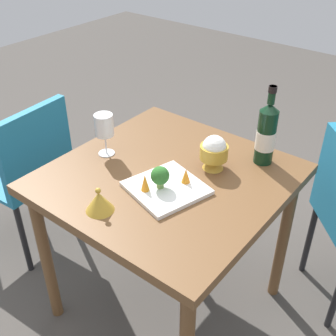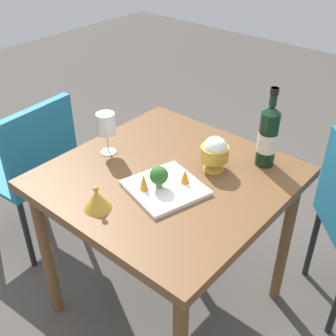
# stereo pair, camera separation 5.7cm
# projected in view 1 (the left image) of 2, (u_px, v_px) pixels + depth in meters

# --- Properties ---
(ground_plane) EXTENTS (8.00, 8.00, 0.00)m
(ground_plane) POSITION_uv_depth(u_px,v_px,m) (168.00, 301.00, 2.06)
(ground_plane) COLOR #4C4742
(dining_table) EXTENTS (0.86, 0.86, 0.75)m
(dining_table) POSITION_uv_depth(u_px,v_px,m) (168.00, 193.00, 1.70)
(dining_table) COLOR brown
(dining_table) RESTS_ON ground_plane
(chair_by_wall) EXTENTS (0.43, 0.43, 0.85)m
(chair_by_wall) POSITION_uv_depth(u_px,v_px,m) (30.00, 166.00, 2.09)
(chair_by_wall) COLOR teal
(chair_by_wall) RESTS_ON ground_plane
(wine_bottle) EXTENTS (0.08, 0.08, 0.32)m
(wine_bottle) POSITION_uv_depth(u_px,v_px,m) (266.00, 134.00, 1.65)
(wine_bottle) COLOR black
(wine_bottle) RESTS_ON dining_table
(wine_glass) EXTENTS (0.08, 0.08, 0.18)m
(wine_glass) POSITION_uv_depth(u_px,v_px,m) (104.00, 126.00, 1.70)
(wine_glass) COLOR white
(wine_glass) RESTS_ON dining_table
(rice_bowl) EXTENTS (0.11, 0.11, 0.14)m
(rice_bowl) POSITION_uv_depth(u_px,v_px,m) (214.00, 152.00, 1.64)
(rice_bowl) COLOR gold
(rice_bowl) RESTS_ON dining_table
(rice_bowl_lid) EXTENTS (0.10, 0.10, 0.09)m
(rice_bowl_lid) POSITION_uv_depth(u_px,v_px,m) (99.00, 201.00, 1.45)
(rice_bowl_lid) COLOR gold
(rice_bowl_lid) RESTS_ON dining_table
(serving_plate) EXTENTS (0.31, 0.31, 0.02)m
(serving_plate) POSITION_uv_depth(u_px,v_px,m) (166.00, 188.00, 1.56)
(serving_plate) COLOR white
(serving_plate) RESTS_ON dining_table
(broccoli_floret) EXTENTS (0.07, 0.07, 0.09)m
(broccoli_floret) POSITION_uv_depth(u_px,v_px,m) (160.00, 176.00, 1.52)
(broccoli_floret) COLOR #729E4C
(broccoli_floret) RESTS_ON serving_plate
(carrot_garnish_left) EXTENTS (0.03, 0.03, 0.06)m
(carrot_garnish_left) POSITION_uv_depth(u_px,v_px,m) (186.00, 176.00, 1.56)
(carrot_garnish_left) COLOR orange
(carrot_garnish_left) RESTS_ON serving_plate
(carrot_garnish_right) EXTENTS (0.03, 0.03, 0.07)m
(carrot_garnish_right) POSITION_uv_depth(u_px,v_px,m) (145.00, 182.00, 1.52)
(carrot_garnish_right) COLOR orange
(carrot_garnish_right) RESTS_ON serving_plate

